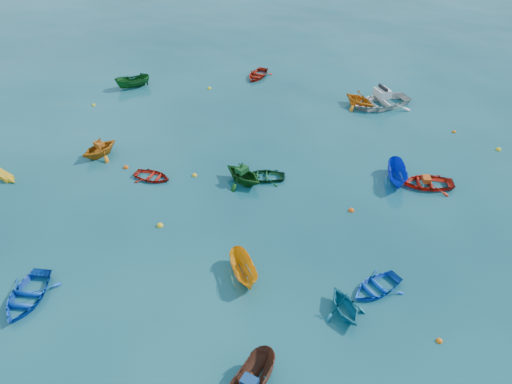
% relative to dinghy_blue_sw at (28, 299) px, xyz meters
% --- Properties ---
extents(ground, '(160.00, 160.00, 0.00)m').
position_rel_dinghy_blue_sw_xyz_m(ground, '(6.75, 6.90, 0.00)').
color(ground, '#093943').
rests_on(ground, ground).
extents(dinghy_blue_sw, '(3.33, 3.98, 0.71)m').
position_rel_dinghy_blue_sw_xyz_m(dinghy_blue_sw, '(0.00, 0.00, 0.00)').
color(dinghy_blue_sw, blue).
rests_on(dinghy_blue_sw, ground).
extents(dinghy_blue_se, '(3.20, 3.43, 0.58)m').
position_rel_dinghy_blue_sw_xyz_m(dinghy_blue_se, '(15.19, 7.49, 0.00)').
color(dinghy_blue_se, blue).
rests_on(dinghy_blue_se, ground).
extents(dinghy_orange_w, '(2.96, 3.23, 1.43)m').
position_rel_dinghy_blue_sw_xyz_m(dinghy_orange_w, '(-4.97, 11.87, 0.00)').
color(dinghy_orange_w, '#C26A12').
rests_on(dinghy_orange_w, ground).
extents(sampan_yellow_mid, '(2.74, 2.89, 1.12)m').
position_rel_dinghy_blue_sw_xyz_m(sampan_yellow_mid, '(8.90, 5.62, 0.00)').
color(sampan_yellow_mid, '#FEA316').
rests_on(sampan_yellow_mid, ground).
extents(dinghy_green_e, '(3.16, 2.73, 0.55)m').
position_rel_dinghy_blue_sw_xyz_m(dinghy_green_e, '(6.39, 13.97, 0.00)').
color(dinghy_green_e, '#0F4220').
rests_on(dinghy_green_e, ground).
extents(dinghy_cyan_se, '(3.11, 3.14, 1.25)m').
position_rel_dinghy_blue_sw_xyz_m(dinghy_cyan_se, '(14.16, 5.42, 0.00)').
color(dinghy_cyan_se, '#177492').
rests_on(dinghy_cyan_se, ground).
extents(dinghy_red_nw, '(2.59, 1.92, 0.51)m').
position_rel_dinghy_blue_sw_xyz_m(dinghy_red_nw, '(-0.16, 11.00, 0.00)').
color(dinghy_red_nw, '#A5190D').
rests_on(dinghy_red_nw, ground).
extents(dinghy_green_n, '(3.45, 3.21, 1.49)m').
position_rel_dinghy_blue_sw_xyz_m(dinghy_green_n, '(5.36, 13.01, 0.00)').
color(dinghy_green_n, '#104612').
rests_on(dinghy_green_n, ground).
extents(dinghy_red_ne, '(3.81, 3.25, 0.67)m').
position_rel_dinghy_blue_sw_xyz_m(dinghy_red_ne, '(16.10, 17.44, 0.00)').
color(dinghy_red_ne, red).
rests_on(dinghy_red_ne, ground).
extents(sampan_blue_far, '(2.04, 3.26, 1.18)m').
position_rel_dinghy_blue_sw_xyz_m(sampan_blue_far, '(14.25, 17.16, 0.00)').
color(sampan_blue_far, '#1031CD').
rests_on(sampan_blue_far, ground).
extents(dinghy_red_far, '(2.22, 3.05, 0.62)m').
position_rel_dinghy_blue_sw_xyz_m(dinghy_red_far, '(-0.40, 28.22, 0.00)').
color(dinghy_red_far, '#B31F0E').
rests_on(dinghy_red_far, ground).
extents(dinghy_orange_far, '(3.53, 3.35, 1.45)m').
position_rel_dinghy_blue_sw_xyz_m(dinghy_orange_far, '(9.37, 26.32, 0.00)').
color(dinghy_orange_far, orange).
rests_on(dinghy_orange_far, ground).
extents(sampan_green_far, '(2.86, 2.95, 1.15)m').
position_rel_dinghy_blue_sw_xyz_m(sampan_green_far, '(-9.28, 21.86, 0.00)').
color(sampan_green_far, '#13521A').
rests_on(sampan_green_far, ground).
extents(motorboat_white, '(5.89, 5.92, 1.61)m').
position_rel_dinghy_blue_sw_xyz_m(motorboat_white, '(10.96, 27.10, 0.00)').
color(motorboat_white, silver).
rests_on(motorboat_white, ground).
extents(tarp_blue_a, '(0.68, 0.54, 0.31)m').
position_rel_dinghy_blue_sw_xyz_m(tarp_blue_a, '(11.82, -0.09, 0.78)').
color(tarp_blue_a, navy).
rests_on(tarp_blue_a, sampan_brown_mid).
extents(tarp_orange_a, '(0.75, 0.64, 0.31)m').
position_rel_dinghy_blue_sw_xyz_m(tarp_orange_a, '(-4.96, 11.92, 0.87)').
color(tarp_orange_a, '#B75412').
rests_on(tarp_orange_a, dinghy_orange_w).
extents(tarp_green_b, '(0.75, 0.86, 0.35)m').
position_rel_dinghy_blue_sw_xyz_m(tarp_green_b, '(5.27, 13.04, 0.92)').
color(tarp_green_b, '#11461B').
rests_on(tarp_green_b, dinghy_green_n).
extents(tarp_orange_b, '(0.66, 0.76, 0.31)m').
position_rel_dinghy_blue_sw_xyz_m(tarp_orange_b, '(16.01, 17.41, 0.49)').
color(tarp_orange_b, '#C64B14').
rests_on(tarp_orange_b, dinghy_red_ne).
extents(buoy_ye_a, '(0.38, 0.38, 0.38)m').
position_rel_dinghy_blue_sw_xyz_m(buoy_ye_a, '(2.85, 7.21, 0.00)').
color(buoy_ye_a, yellow).
rests_on(buoy_ye_a, ground).
extents(buoy_or_b, '(0.30, 0.30, 0.30)m').
position_rel_dinghy_blue_sw_xyz_m(buoy_or_b, '(18.47, 5.61, 0.00)').
color(buoy_or_b, orange).
rests_on(buoy_or_b, ground).
extents(buoy_ye_b, '(0.30, 0.30, 0.30)m').
position_rel_dinghy_blue_sw_xyz_m(buoy_ye_b, '(-10.26, 17.72, 0.00)').
color(buoy_ye_b, yellow).
rests_on(buoy_ye_b, ground).
extents(buoy_or_c, '(0.36, 0.36, 0.36)m').
position_rel_dinghy_blue_sw_xyz_m(buoy_or_c, '(-2.46, 11.31, 0.00)').
color(buoy_or_c, '#D24C0B').
rests_on(buoy_or_c, ground).
extents(buoy_ye_c, '(0.33, 0.33, 0.33)m').
position_rel_dinghy_blue_sw_xyz_m(buoy_ye_c, '(2.16, 12.38, 0.00)').
color(buoy_ye_c, yellow).
rests_on(buoy_ye_c, ground).
extents(buoy_or_d, '(0.35, 0.35, 0.35)m').
position_rel_dinghy_blue_sw_xyz_m(buoy_or_d, '(12.44, 13.00, 0.00)').
color(buoy_or_d, '#FF540D').
rests_on(buoy_or_d, ground).
extents(buoy_ye_d, '(0.33, 0.33, 0.33)m').
position_rel_dinghy_blue_sw_xyz_m(buoy_ye_d, '(-3.19, 24.29, 0.00)').
color(buoy_ye_d, yellow).
rests_on(buoy_ye_d, ground).
extents(buoy_or_e, '(0.30, 0.30, 0.30)m').
position_rel_dinghy_blue_sw_xyz_m(buoy_or_e, '(16.90, 25.12, 0.00)').
color(buoy_or_e, orange).
rests_on(buoy_or_e, ground).
extents(buoy_ye_e, '(0.37, 0.37, 0.37)m').
position_rel_dinghy_blue_sw_xyz_m(buoy_ye_e, '(20.03, 23.82, 0.00)').
color(buoy_ye_e, yellow).
rests_on(buoy_ye_e, ground).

